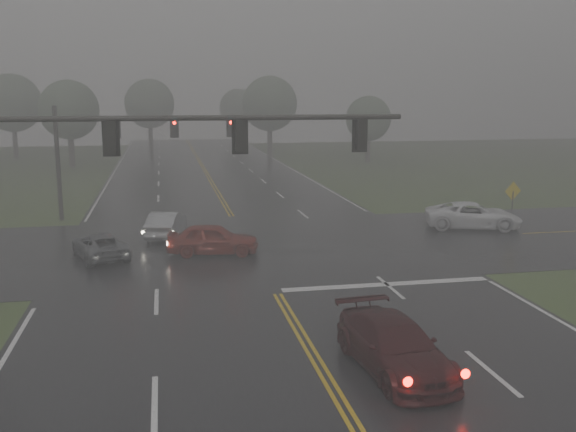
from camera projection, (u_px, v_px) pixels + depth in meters
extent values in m
cube|color=black|center=(255.00, 256.00, 30.09)|extent=(18.00, 160.00, 0.02)
cube|color=black|center=(249.00, 246.00, 32.02)|extent=(120.00, 14.00, 0.02)
cube|color=silver|center=(387.00, 285.00, 25.54)|extent=(8.50, 0.50, 0.01)
imported|color=black|center=(393.00, 371.00, 17.62)|extent=(2.43, 5.05, 1.42)
imported|color=maroon|center=(213.00, 254.00, 30.43)|extent=(4.50, 2.33, 1.46)
imported|color=#9DA0A4|center=(167.00, 237.00, 34.05)|extent=(2.32, 4.41, 1.38)
imported|color=#4F5256|center=(101.00, 258.00, 29.71)|extent=(3.16, 4.59, 1.17)
imported|color=white|center=(473.00, 228.00, 36.30)|extent=(5.78, 3.91, 1.47)
cylinder|color=black|center=(198.00, 118.00, 22.05)|extent=(14.70, 0.19, 0.19)
cube|color=black|center=(111.00, 137.00, 21.61)|extent=(0.36, 0.29, 1.10)
cube|color=black|center=(111.00, 137.00, 21.78)|extent=(0.58, 0.03, 1.31)
cube|color=black|center=(240.00, 136.00, 22.45)|extent=(0.36, 0.29, 1.10)
cube|color=black|center=(240.00, 136.00, 22.61)|extent=(0.58, 0.03, 1.31)
cube|color=black|center=(361.00, 134.00, 23.28)|extent=(0.36, 0.29, 1.10)
cube|color=black|center=(360.00, 134.00, 23.44)|extent=(0.58, 0.03, 1.31)
cylinder|color=black|center=(58.00, 164.00, 38.05)|extent=(0.27, 0.27, 6.83)
cylinder|color=black|center=(55.00, 119.00, 37.55)|extent=(0.17, 0.17, 0.76)
cylinder|color=black|center=(155.00, 119.00, 38.65)|extent=(11.47, 0.17, 0.17)
cube|color=black|center=(116.00, 129.00, 38.32)|extent=(0.32, 0.27, 1.00)
cube|color=black|center=(116.00, 129.00, 38.46)|extent=(0.52, 0.03, 1.19)
cylinder|color=#FF0C05|center=(116.00, 123.00, 38.11)|extent=(0.21, 0.06, 0.21)
cube|color=black|center=(174.00, 128.00, 38.97)|extent=(0.32, 0.27, 1.00)
cube|color=black|center=(174.00, 128.00, 39.12)|extent=(0.52, 0.03, 1.19)
cylinder|color=#FF0C05|center=(174.00, 123.00, 38.76)|extent=(0.21, 0.06, 0.21)
cube|color=black|center=(231.00, 128.00, 39.62)|extent=(0.32, 0.27, 1.00)
cube|color=black|center=(231.00, 127.00, 39.77)|extent=(0.52, 0.03, 1.19)
cylinder|color=#FF0C05|center=(231.00, 123.00, 39.42)|extent=(0.21, 0.06, 0.21)
cylinder|color=black|center=(512.00, 209.00, 36.54)|extent=(0.07, 0.07, 2.07)
cube|color=gold|center=(513.00, 191.00, 36.37)|extent=(1.08, 0.22, 1.09)
cylinder|color=#372B23|center=(71.00, 151.00, 66.62)|extent=(0.61, 0.61, 3.44)
sphere|color=#364E34|center=(69.00, 110.00, 65.83)|extent=(6.11, 6.11, 6.11)
cylinder|color=#372B23|center=(270.00, 142.00, 77.56)|extent=(0.61, 0.61, 3.71)
sphere|color=#364E34|center=(270.00, 104.00, 76.71)|extent=(6.59, 6.59, 6.59)
cylinder|color=#372B23|center=(151.00, 138.00, 85.12)|extent=(0.59, 0.59, 3.64)
sphere|color=#364E34|center=(149.00, 104.00, 84.29)|extent=(6.47, 6.47, 6.47)
cylinder|color=#372B23|center=(368.00, 150.00, 71.43)|extent=(0.55, 0.55, 2.81)
sphere|color=#364E34|center=(368.00, 119.00, 70.79)|extent=(4.99, 4.99, 4.99)
cylinder|color=#372B23|center=(15.00, 143.00, 74.89)|extent=(0.56, 0.56, 3.77)
sphere|color=#364E34|center=(12.00, 103.00, 74.02)|extent=(6.70, 6.70, 6.70)
cylinder|color=#372B23|center=(239.00, 133.00, 98.10)|extent=(0.60, 0.60, 3.20)
sphere|color=#364E34|center=(238.00, 107.00, 97.37)|extent=(5.68, 5.68, 5.68)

